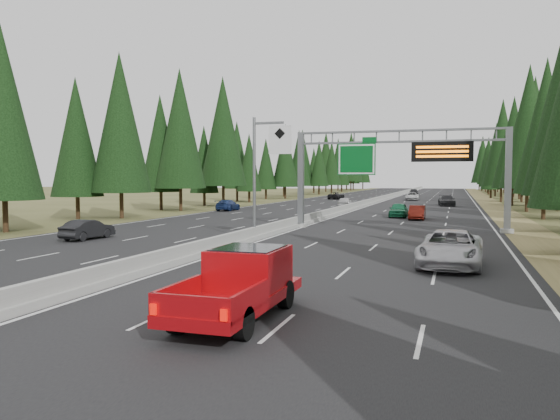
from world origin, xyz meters
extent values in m
cube|color=black|center=(0.00, 80.00, 0.04)|extent=(32.00, 260.00, 0.08)
cube|color=olive|center=(17.80, 80.00, 0.03)|extent=(3.60, 260.00, 0.06)
cube|color=#454822|center=(-17.80, 80.00, 0.03)|extent=(3.60, 260.00, 0.06)
cube|color=gray|center=(0.00, 80.00, 0.23)|extent=(0.70, 260.00, 0.30)
cube|color=gray|center=(0.00, 80.00, 0.63)|extent=(0.30, 260.00, 0.60)
cube|color=slate|center=(0.35, 35.00, 3.98)|extent=(0.45, 0.45, 7.80)
cube|color=gray|center=(0.35, 35.00, 0.23)|extent=(0.90, 0.90, 0.30)
cube|color=slate|center=(16.20, 35.00, 3.98)|extent=(0.45, 0.45, 7.80)
cube|color=gray|center=(16.20, 35.00, 0.23)|extent=(0.90, 0.90, 0.30)
cube|color=slate|center=(8.28, 35.00, 7.80)|extent=(15.85, 0.35, 0.16)
cube|color=slate|center=(8.28, 35.00, 6.96)|extent=(15.85, 0.35, 0.16)
cube|color=#054C19|center=(5.00, 34.75, 5.63)|extent=(3.00, 0.10, 2.50)
cube|color=silver|center=(5.00, 34.69, 5.63)|extent=(2.85, 0.02, 2.35)
cube|color=#054C19|center=(6.00, 34.75, 7.13)|extent=(1.10, 0.10, 0.45)
cube|color=black|center=(11.50, 34.70, 6.13)|extent=(4.50, 0.40, 1.50)
cube|color=orange|center=(11.50, 34.48, 6.48)|extent=(3.80, 0.02, 0.18)
cube|color=orange|center=(11.50, 34.48, 6.13)|extent=(3.80, 0.02, 0.18)
cube|color=orange|center=(11.50, 34.48, 5.78)|extent=(3.80, 0.02, 0.18)
cylinder|color=slate|center=(0.00, 25.00, 4.08)|extent=(0.20, 0.20, 8.00)
cube|color=gray|center=(0.00, 25.00, 0.18)|extent=(0.50, 0.50, 0.20)
cube|color=slate|center=(1.00, 25.00, 7.68)|extent=(2.00, 0.15, 0.15)
cube|color=silver|center=(1.80, 24.88, 6.58)|extent=(1.50, 0.06, 1.80)
cylinder|color=black|center=(20.92, 51.45, 1.28)|extent=(0.40, 0.40, 2.57)
cone|color=black|center=(20.92, 51.45, 9.31)|extent=(5.78, 5.78, 13.49)
cylinder|color=black|center=(20.84, 64.28, 1.43)|extent=(0.40, 0.40, 2.87)
cone|color=black|center=(20.84, 64.28, 10.40)|extent=(6.45, 6.45, 15.06)
cylinder|color=black|center=(24.84, 67.83, 1.42)|extent=(0.40, 0.40, 2.85)
cone|color=black|center=(24.84, 67.83, 10.31)|extent=(6.40, 6.40, 14.94)
cylinder|color=black|center=(20.59, 79.86, 1.31)|extent=(0.40, 0.40, 2.61)
cone|color=black|center=(20.59, 79.86, 9.47)|extent=(5.88, 5.88, 13.71)
cylinder|color=black|center=(23.21, 78.53, 1.51)|extent=(0.40, 0.40, 3.02)
cone|color=black|center=(23.21, 78.53, 10.94)|extent=(6.79, 6.79, 15.85)
cylinder|color=black|center=(19.97, 92.29, 1.41)|extent=(0.40, 0.40, 2.82)
cone|color=black|center=(19.97, 92.29, 10.23)|extent=(6.35, 6.35, 14.82)
cylinder|color=black|center=(23.38, 93.79, 1.37)|extent=(0.40, 0.40, 2.74)
cone|color=black|center=(23.38, 93.79, 9.94)|extent=(6.17, 6.17, 14.40)
cylinder|color=black|center=(19.29, 109.65, 0.91)|extent=(0.40, 0.40, 1.82)
cone|color=black|center=(19.29, 109.65, 6.58)|extent=(4.09, 4.09, 9.54)
cylinder|color=black|center=(24.30, 106.70, 1.07)|extent=(0.40, 0.40, 2.14)
cone|color=black|center=(24.30, 106.70, 7.74)|extent=(4.80, 4.80, 11.21)
cylinder|color=black|center=(20.98, 123.07, 1.32)|extent=(0.40, 0.40, 2.64)
cone|color=black|center=(20.98, 123.07, 9.57)|extent=(5.94, 5.94, 13.87)
cylinder|color=black|center=(24.61, 121.00, 0.91)|extent=(0.40, 0.40, 1.82)
cone|color=black|center=(24.61, 121.00, 6.61)|extent=(4.11, 4.11, 9.58)
cylinder|color=black|center=(20.24, 135.61, 0.97)|extent=(0.40, 0.40, 1.94)
cone|color=black|center=(20.24, 135.61, 7.04)|extent=(4.37, 4.37, 10.19)
cylinder|color=black|center=(24.22, 135.58, 1.29)|extent=(0.40, 0.40, 2.58)
cone|color=black|center=(24.22, 135.58, 9.36)|extent=(5.81, 5.81, 13.56)
cylinder|color=black|center=(20.83, 150.30, 1.23)|extent=(0.40, 0.40, 2.46)
cone|color=black|center=(20.83, 150.30, 8.91)|extent=(5.53, 5.53, 12.91)
cylinder|color=black|center=(24.95, 149.92, 1.35)|extent=(0.40, 0.40, 2.71)
cone|color=black|center=(24.95, 149.92, 9.81)|extent=(6.09, 6.09, 14.21)
cylinder|color=black|center=(20.86, 162.71, 1.11)|extent=(0.40, 0.40, 2.21)
cone|color=black|center=(20.86, 162.71, 8.03)|extent=(4.98, 4.98, 11.63)
cylinder|color=black|center=(24.27, 163.68, 1.34)|extent=(0.40, 0.40, 2.67)
cone|color=black|center=(24.27, 163.68, 9.68)|extent=(6.01, 6.01, 14.02)
cylinder|color=black|center=(20.45, 176.82, 1.40)|extent=(0.40, 0.40, 2.81)
cone|color=black|center=(20.45, 176.82, 10.19)|extent=(6.32, 6.32, 14.75)
cylinder|color=black|center=(23.90, 176.50, 1.16)|extent=(0.40, 0.40, 2.33)
cone|color=black|center=(23.90, 176.50, 8.44)|extent=(5.24, 5.24, 12.22)
cylinder|color=black|center=(20.18, 191.17, 1.20)|extent=(0.40, 0.40, 2.41)
cone|color=black|center=(20.18, 191.17, 8.73)|extent=(5.42, 5.42, 12.65)
cylinder|color=black|center=(24.00, 192.55, 1.23)|extent=(0.40, 0.40, 2.46)
cone|color=black|center=(24.00, 192.55, 8.90)|extent=(5.52, 5.52, 12.89)
cylinder|color=black|center=(-19.73, 24.21, 1.26)|extent=(0.40, 0.40, 2.51)
cone|color=black|center=(-19.73, 24.21, 9.10)|extent=(5.65, 5.65, 13.18)
cylinder|color=black|center=(-19.65, 39.11, 1.34)|extent=(0.40, 0.40, 2.68)
cone|color=black|center=(-19.65, 39.11, 9.72)|extent=(6.04, 6.04, 14.08)
cylinder|color=black|center=(-23.84, 37.70, 1.14)|extent=(0.40, 0.40, 2.28)
cone|color=black|center=(-23.84, 37.70, 8.28)|extent=(5.14, 5.14, 11.99)
cylinder|color=black|center=(-20.42, 53.01, 1.43)|extent=(0.40, 0.40, 2.85)
cone|color=black|center=(-20.42, 53.01, 10.33)|extent=(6.41, 6.41, 14.96)
cylinder|color=black|center=(-23.66, 53.78, 1.19)|extent=(0.40, 0.40, 2.37)
cone|color=black|center=(-23.66, 53.78, 8.60)|extent=(5.34, 5.34, 12.45)
cylinder|color=black|center=(-19.54, 64.25, 1.50)|extent=(0.40, 0.40, 3.00)
cone|color=black|center=(-19.54, 64.25, 10.86)|extent=(6.74, 6.74, 15.73)
cylinder|color=black|center=(-23.27, 65.71, 0.96)|extent=(0.40, 0.40, 1.91)
cone|color=black|center=(-23.27, 65.71, 6.93)|extent=(4.30, 4.30, 10.04)
cylinder|color=black|center=(-20.93, 78.29, 0.94)|extent=(0.40, 0.40, 1.87)
cone|color=black|center=(-20.93, 78.29, 6.79)|extent=(4.21, 4.21, 9.83)
cylinder|color=black|center=(-24.40, 81.29, 1.13)|extent=(0.40, 0.40, 2.27)
cone|color=black|center=(-24.40, 81.29, 8.21)|extent=(5.10, 5.10, 11.90)
cylinder|color=black|center=(-19.78, 95.14, 1.18)|extent=(0.40, 0.40, 2.37)
cone|color=black|center=(-19.78, 95.14, 8.59)|extent=(5.33, 5.33, 12.43)
cylinder|color=black|center=(-23.06, 92.91, 0.96)|extent=(0.40, 0.40, 1.91)
cone|color=black|center=(-23.06, 92.91, 6.92)|extent=(4.30, 4.30, 10.03)
cylinder|color=black|center=(-20.72, 108.47, 1.18)|extent=(0.40, 0.40, 2.36)
cone|color=black|center=(-20.72, 108.47, 8.56)|extent=(5.32, 5.32, 12.40)
cylinder|color=black|center=(-23.69, 106.69, 1.16)|extent=(0.40, 0.40, 2.32)
cone|color=black|center=(-23.69, 106.69, 8.42)|extent=(5.23, 5.23, 12.20)
cylinder|color=black|center=(-19.59, 122.52, 1.07)|extent=(0.40, 0.40, 2.13)
cone|color=black|center=(-19.59, 122.52, 7.72)|extent=(4.79, 4.79, 11.18)
cylinder|color=black|center=(-23.91, 122.74, 1.29)|extent=(0.40, 0.40, 2.59)
cone|color=black|center=(-23.91, 122.74, 9.38)|extent=(5.82, 5.82, 13.58)
cylinder|color=black|center=(-19.15, 134.79, 1.12)|extent=(0.40, 0.40, 2.24)
cone|color=black|center=(-19.15, 134.79, 8.12)|extent=(5.04, 5.04, 11.76)
cylinder|color=black|center=(-24.15, 135.19, 0.99)|extent=(0.40, 0.40, 1.97)
cone|color=black|center=(-24.15, 135.19, 7.15)|extent=(4.44, 4.44, 10.36)
cylinder|color=black|center=(-19.18, 148.58, 1.01)|extent=(0.40, 0.40, 2.01)
cone|color=black|center=(-19.18, 148.58, 7.30)|extent=(4.53, 4.53, 10.57)
cylinder|color=black|center=(-24.37, 150.56, 1.42)|extent=(0.40, 0.40, 2.84)
cone|color=black|center=(-24.37, 150.56, 10.31)|extent=(6.40, 6.40, 14.92)
cylinder|color=black|center=(-19.55, 165.20, 1.51)|extent=(0.40, 0.40, 3.01)
cone|color=black|center=(-19.55, 165.20, 10.91)|extent=(6.77, 6.77, 15.80)
cylinder|color=black|center=(-23.67, 164.84, 1.35)|extent=(0.40, 0.40, 2.70)
cone|color=black|center=(-23.67, 164.84, 9.79)|extent=(6.08, 6.08, 14.18)
cylinder|color=black|center=(-20.99, 177.28, 1.45)|extent=(0.40, 0.40, 2.89)
cone|color=black|center=(-20.99, 177.28, 10.49)|extent=(6.51, 6.51, 15.20)
cylinder|color=black|center=(-23.22, 177.01, 1.29)|extent=(0.40, 0.40, 2.57)
cone|color=black|center=(-23.22, 177.01, 9.32)|extent=(5.79, 5.79, 13.50)
cylinder|color=black|center=(-19.82, 190.47, 1.21)|extent=(0.40, 0.40, 2.42)
cone|color=black|center=(-19.82, 190.47, 8.78)|extent=(5.45, 5.45, 12.71)
cylinder|color=black|center=(-23.19, 189.75, 1.03)|extent=(0.40, 0.40, 2.06)
cone|color=black|center=(-23.19, 189.75, 7.46)|extent=(4.63, 4.63, 10.80)
imported|color=silver|center=(12.36, 17.76, 0.91)|extent=(3.06, 6.12, 1.66)
cylinder|color=black|center=(5.67, 4.16, 0.51)|extent=(0.33, 0.87, 0.87)
cylinder|color=black|center=(7.51, 4.16, 0.51)|extent=(0.33, 0.87, 0.87)
cylinder|color=black|center=(5.67, 7.73, 0.51)|extent=(0.33, 0.87, 0.87)
cylinder|color=black|center=(7.51, 7.73, 0.51)|extent=(0.33, 0.87, 0.87)
cube|color=#A90A0F|center=(6.59, 6.00, 0.68)|extent=(2.17, 6.07, 0.33)
cube|color=#A90A0F|center=(6.59, 6.98, 1.43)|extent=(2.06, 2.38, 1.19)
cube|color=black|center=(6.59, 6.98, 1.76)|extent=(1.84, 2.06, 0.60)
cube|color=#A90A0F|center=(5.56, 4.37, 1.06)|extent=(0.11, 2.60, 0.65)
cube|color=#A90A0F|center=(7.62, 4.37, 1.06)|extent=(0.11, 2.60, 0.65)
cube|color=#A90A0F|center=(6.59, 3.07, 1.06)|extent=(2.17, 0.11, 0.65)
imported|color=#16633D|center=(6.93, 49.10, 0.84)|extent=(1.83, 4.45, 1.51)
imported|color=#4D110B|center=(8.99, 46.26, 0.77)|extent=(1.50, 4.22, 1.39)
imported|color=black|center=(11.30, 74.71, 0.86)|extent=(2.70, 5.57, 1.56)
imported|color=silver|center=(5.00, 93.45, 0.77)|extent=(2.46, 5.05, 1.38)
imported|color=black|center=(3.47, 118.64, 0.91)|extent=(2.36, 5.01, 1.66)
imported|color=black|center=(-10.68, 21.96, 0.74)|extent=(1.61, 4.08, 1.32)
imported|color=navy|center=(-14.50, 54.16, 0.76)|extent=(2.14, 4.79, 1.37)
imported|color=#B3B3B3|center=(-1.50, 63.75, 0.83)|extent=(1.90, 4.46, 1.50)
imported|color=black|center=(-9.14, 93.75, 0.75)|extent=(2.59, 4.97, 1.34)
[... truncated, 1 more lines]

